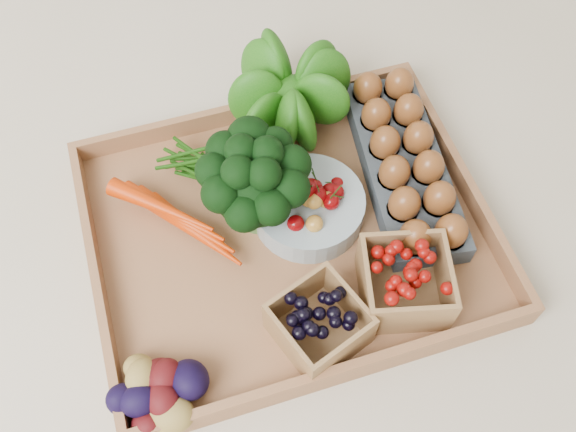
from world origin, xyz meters
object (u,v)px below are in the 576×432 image
object	(u,v)px
tray	(288,235)
egg_carton	(403,168)
cherry_bowl	(308,207)
broccoli	(255,198)

from	to	relation	value
tray	egg_carton	size ratio (longest dim) A/B	1.72
tray	cherry_bowl	world-z (taller)	cherry_bowl
tray	cherry_bowl	distance (m)	0.05
cherry_bowl	broccoli	bearing A→B (deg)	169.47
cherry_bowl	tray	bearing A→B (deg)	-152.87
tray	broccoli	xyz separation A→B (m)	(-0.04, 0.03, 0.07)
egg_carton	broccoli	bearing A→B (deg)	-169.78
broccoli	cherry_bowl	xyz separation A→B (m)	(0.07, -0.01, -0.04)
cherry_bowl	egg_carton	size ratio (longest dim) A/B	0.50
tray	broccoli	size ratio (longest dim) A/B	3.58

